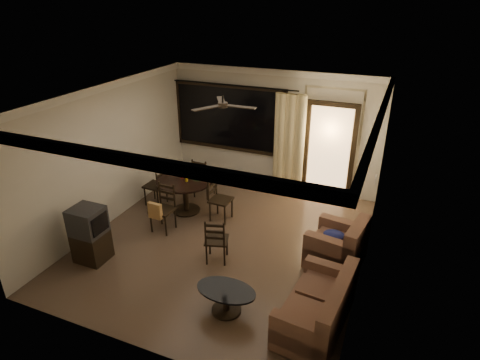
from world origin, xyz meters
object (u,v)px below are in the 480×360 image
at_px(dining_chair_east, 220,207).
at_px(armchair, 339,247).
at_px(dining_chair_north, 204,185).
at_px(tv_cabinet, 90,234).
at_px(dining_chair_south, 163,217).
at_px(side_chair, 217,248).
at_px(dining_table, 185,186).
at_px(coffee_table, 226,297).
at_px(dining_chair_west, 156,192).
at_px(sofa, 319,309).

bearing_deg(dining_chair_east, armchair, -101.76).
relative_size(dining_chair_north, tv_cabinet, 0.93).
height_order(dining_chair_east, armchair, dining_chair_east).
distance_m(dining_chair_east, armchair, 2.62).
height_order(dining_chair_south, dining_chair_north, same).
bearing_deg(tv_cabinet, side_chair, 21.47).
distance_m(dining_table, armchair, 3.44).
height_order(coffee_table, side_chair, side_chair).
height_order(dining_chair_west, dining_chair_north, same).
relative_size(dining_chair_south, sofa, 0.61).
distance_m(dining_chair_east, dining_chair_north, 1.15).
xyz_separation_m(dining_chair_west, dining_chair_north, (0.80, 0.75, 0.00)).
height_order(dining_table, dining_chair_south, dining_table).
xyz_separation_m(dining_chair_west, tv_cabinet, (0.10, -2.19, 0.23)).
height_order(dining_chair_south, coffee_table, dining_chair_south).
distance_m(coffee_table, side_chair, 1.27).
bearing_deg(side_chair, dining_chair_east, -83.88).
bearing_deg(dining_chair_north, armchair, 158.76).
xyz_separation_m(dining_chair_east, side_chair, (0.54, -1.32, -0.02)).
distance_m(dining_chair_east, tv_cabinet, 2.61).
distance_m(dining_chair_south, tv_cabinet, 1.46).
bearing_deg(dining_chair_south, tv_cabinet, -113.76).
bearing_deg(dining_chair_east, tv_cabinet, 146.95).
bearing_deg(dining_chair_south, dining_chair_north, 90.00).
relative_size(tv_cabinet, coffee_table, 1.12).
bearing_deg(armchair, dining_table, 178.36).
xyz_separation_m(dining_chair_north, sofa, (3.34, -2.99, 0.03)).
bearing_deg(coffee_table, dining_chair_south, 142.90).
distance_m(dining_chair_west, dining_chair_south, 1.15).
distance_m(dining_chair_north, armchair, 3.64).
bearing_deg(coffee_table, dining_chair_west, 138.84).
bearing_deg(dining_chair_west, coffee_table, 51.04).
bearing_deg(dining_chair_east, dining_chair_north, 46.76).
xyz_separation_m(dining_table, dining_chair_south, (-0.03, -0.86, -0.28)).
bearing_deg(dining_chair_north, dining_chair_east, 136.76).
bearing_deg(dining_table, dining_chair_north, 87.91).
xyz_separation_m(dining_chair_north, armchair, (3.34, -1.45, 0.08)).
relative_size(dining_chair_north, armchair, 0.95).
bearing_deg(coffee_table, side_chair, 121.76).
bearing_deg(dining_chair_west, side_chair, 59.45).
bearing_deg(dining_chair_east, dining_table, 89.92).
bearing_deg(side_chair, tv_cabinet, 5.31).
height_order(armchair, coffee_table, armchair).
bearing_deg(sofa, coffee_table, -164.64).
bearing_deg(dining_chair_west, dining_chair_south, 41.82).
bearing_deg(armchair, dining_chair_south, -167.24).
distance_m(dining_chair_west, dining_chair_north, 1.10).
relative_size(dining_chair_west, dining_chair_east, 1.00).
height_order(tv_cabinet, sofa, tv_cabinet).
bearing_deg(tv_cabinet, armchair, 20.20).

